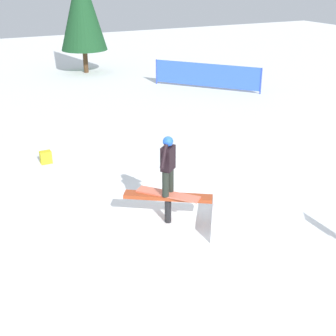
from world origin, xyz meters
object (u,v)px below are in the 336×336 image
at_px(rail_feature, 168,199).
at_px(pine_tree_far, 82,7).
at_px(main_rider_on_rail, 168,167).
at_px(backpack_on_snow, 46,157).

height_order(rail_feature, pine_tree_far, pine_tree_far).
xyz_separation_m(main_rider_on_rail, pine_tree_far, (-2.98, -15.42, 1.89)).
height_order(rail_feature, backpack_on_snow, rail_feature).
bearing_deg(main_rider_on_rail, pine_tree_far, -51.79).
xyz_separation_m(backpack_on_snow, pine_tree_far, (-4.54, -11.07, 2.97)).
relative_size(backpack_on_snow, pine_tree_far, 0.07).
bearing_deg(rail_feature, backpack_on_snow, -36.78).
relative_size(rail_feature, pine_tree_far, 0.33).
height_order(main_rider_on_rail, pine_tree_far, pine_tree_far).
relative_size(rail_feature, main_rider_on_rail, 1.33).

